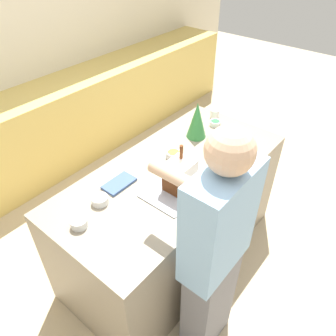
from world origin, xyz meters
The scene contains 14 objects.
ground_plane centered at (0.00, 0.00, 0.00)m, with size 12.00×12.00×0.00m, color #C6B28E.
wall_back centered at (0.00, 2.18, 1.30)m, with size 8.00×0.05×2.60m.
back_cabinet_block centered at (0.00, 1.86, 0.47)m, with size 6.00×0.60×0.93m.
kitchen_island centered at (0.00, 0.00, 0.46)m, with size 1.85×0.87×0.92m.
baking_tray centered at (-0.12, -0.14, 0.92)m, with size 0.48×0.31×0.01m.
gingerbread_house centered at (-0.12, -0.14, 1.03)m, with size 0.20×0.16×0.30m.
decorative_tree centered at (0.47, 0.14, 1.07)m, with size 0.16×0.16×0.30m.
candy_bowl_near_tray_left centered at (-0.55, 0.15, 0.94)m, with size 0.11×0.11×0.05m.
candy_bowl_far_left centered at (-0.76, 0.10, 0.95)m, with size 0.10×0.10×0.05m.
candy_bowl_front_corner centered at (0.12, 0.10, 0.94)m, with size 0.11×0.11×0.05m.
candy_bowl_near_tray_right centered at (0.72, 0.12, 0.94)m, with size 0.09×0.09×0.04m.
cookbook centered at (-0.35, 0.19, 0.93)m, with size 0.22×0.13×0.02m.
mug centered at (0.82, 0.19, 0.96)m, with size 0.08×0.08×0.08m.
person centered at (-0.41, -0.62, 0.88)m, with size 0.45×0.56×1.70m.
Camera 1 is at (-1.43, -1.13, 2.38)m, focal length 35.00 mm.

